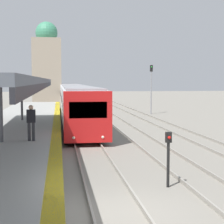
{
  "coord_description": "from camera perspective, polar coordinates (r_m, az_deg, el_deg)",
  "views": [
    {
      "loc": [
        -1.57,
        -9.97,
        3.64
      ],
      "look_at": [
        1.73,
        13.16,
        1.69
      ],
      "focal_mm": 60.0,
      "sensor_mm": 36.0,
      "label": 1
    }
  ],
  "objects": [
    {
      "name": "signal_post_near",
      "position": [
        12.95,
        8.58,
        -6.24
      ],
      "size": [
        0.2,
        0.21,
        1.91
      ],
      "color": "black",
      "rests_on": "ground_plane"
    },
    {
      "name": "distant_domed_building",
      "position": [
        58.18,
        -9.88,
        6.98
      ],
      "size": [
        4.31,
        4.31,
        12.56
      ],
      "color": "gray",
      "rests_on": "ground_plane"
    },
    {
      "name": "track_platform_line",
      "position": [
        10.7,
        0.82,
        -14.69
      ],
      "size": [
        1.51,
        120.0,
        0.15
      ],
      "color": "gray",
      "rests_on": "ground_plane"
    },
    {
      "name": "ground_plane",
      "position": [
        10.72,
        0.82,
        -15.07
      ],
      "size": [
        240.0,
        240.0,
        0.0
      ],
      "primitive_type": "plane",
      "color": "gray"
    },
    {
      "name": "signal_mast_far",
      "position": [
        41.22,
        6.0,
        4.33
      ],
      "size": [
        0.28,
        0.29,
        5.36
      ],
      "color": "gray",
      "rests_on": "ground_plane"
    },
    {
      "name": "train_near",
      "position": [
        42.58,
        -6.01,
        2.22
      ],
      "size": [
        2.66,
        44.71,
        3.2
      ],
      "color": "red",
      "rests_on": "ground_plane"
    },
    {
      "name": "person_on_platform",
      "position": [
        17.62,
        -12.22,
        -1.28
      ],
      "size": [
        0.4,
        0.22,
        1.66
      ],
      "color": "#2D2D33",
      "rests_on": "station_platform"
    },
    {
      "name": "platform_canopy",
      "position": [
        17.56,
        -16.52,
        4.54
      ],
      "size": [
        4.0,
        24.23,
        2.88
      ],
      "color": "#4C515B",
      "rests_on": "station_platform"
    }
  ]
}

